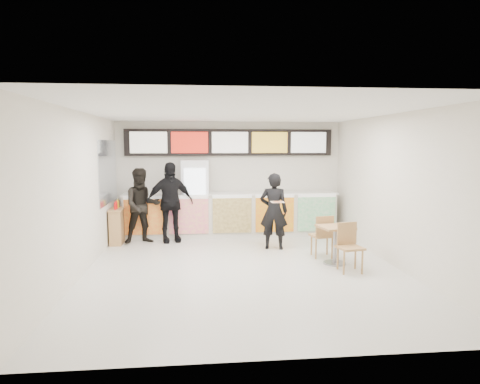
{
  "coord_description": "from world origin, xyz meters",
  "views": [
    {
      "loc": [
        -0.88,
        -7.97,
        2.4
      ],
      "look_at": [
        0.05,
        1.2,
        1.37
      ],
      "focal_mm": 32.0,
      "sensor_mm": 36.0,
      "label": 1
    }
  ],
  "objects": [
    {
      "name": "condiment_ledge",
      "position": [
        -2.82,
        2.51,
        0.44
      ],
      "size": [
        0.31,
        0.77,
        1.02
      ],
      "color": "tan",
      "rests_on": "floor"
    },
    {
      "name": "wall_left",
      "position": [
        -3.0,
        0.0,
        1.5
      ],
      "size": [
        0.0,
        7.0,
        7.0
      ],
      "primitive_type": "plane",
      "rotation": [
        1.57,
        0.0,
        1.57
      ],
      "color": "silver",
      "rests_on": "floor"
    },
    {
      "name": "customer_main",
      "position": [
        0.86,
        1.58,
        0.88
      ],
      "size": [
        0.72,
        0.56,
        1.76
      ],
      "primitive_type": "imported",
      "rotation": [
        0.0,
        0.0,
        2.9
      ],
      "color": "black",
      "rests_on": "floor"
    },
    {
      "name": "wall_right",
      "position": [
        3.0,
        0.0,
        1.5
      ],
      "size": [
        0.0,
        7.0,
        7.0
      ],
      "primitive_type": "plane",
      "rotation": [
        1.57,
        0.0,
        -1.57
      ],
      "color": "silver",
      "rests_on": "floor"
    },
    {
      "name": "ceiling",
      "position": [
        0.0,
        0.0,
        3.0
      ],
      "size": [
        7.0,
        7.0,
        0.0
      ],
      "primitive_type": "plane",
      "rotation": [
        3.14,
        0.0,
        0.0
      ],
      "color": "white",
      "rests_on": "wall_back"
    },
    {
      "name": "customer_mid",
      "position": [
        -1.55,
        2.55,
        0.99
      ],
      "size": [
        1.24,
        0.77,
        1.97
      ],
      "primitive_type": "imported",
      "rotation": [
        0.0,
        0.0,
        0.27
      ],
      "color": "black",
      "rests_on": "floor"
    },
    {
      "name": "wall_back",
      "position": [
        0.0,
        3.5,
        1.5
      ],
      "size": [
        6.0,
        0.0,
        6.0
      ],
      "primitive_type": "plane",
      "rotation": [
        1.57,
        0.0,
        0.0
      ],
      "color": "silver",
      "rests_on": "floor"
    },
    {
      "name": "floor",
      "position": [
        0.0,
        0.0,
        0.0
      ],
      "size": [
        7.0,
        7.0,
        0.0
      ],
      "primitive_type": "plane",
      "color": "beige",
      "rests_on": "ground"
    },
    {
      "name": "service_counter",
      "position": [
        0.0,
        3.09,
        0.57
      ],
      "size": [
        5.56,
        0.77,
        1.14
      ],
      "color": "silver",
      "rests_on": "floor"
    },
    {
      "name": "customer_left",
      "position": [
        -2.21,
        2.48,
        0.92
      ],
      "size": [
        1.05,
        0.92,
        1.83
      ],
      "primitive_type": "imported",
      "rotation": [
        0.0,
        0.0,
        0.29
      ],
      "color": "black",
      "rests_on": "floor"
    },
    {
      "name": "menu_board",
      "position": [
        0.0,
        3.41,
        2.45
      ],
      "size": [
        5.5,
        0.14,
        0.7
      ],
      "color": "black",
      "rests_on": "wall_back"
    },
    {
      "name": "pizza_slice",
      "position": [
        0.86,
        1.13,
        1.16
      ],
      "size": [
        0.36,
        0.36,
        0.02
      ],
      "color": "beige",
      "rests_on": "customer_main"
    },
    {
      "name": "mirror_panel",
      "position": [
        -2.99,
        2.45,
        1.75
      ],
      "size": [
        0.01,
        2.0,
        1.5
      ],
      "primitive_type": "cube",
      "color": "#B2B7BF",
      "rests_on": "wall_left"
    },
    {
      "name": "cafe_table",
      "position": [
        1.87,
        0.21,
        0.53
      ],
      "size": [
        0.72,
        1.62,
        0.92
      ],
      "rotation": [
        0.0,
        0.0,
        0.19
      ],
      "color": "tan",
      "rests_on": "floor"
    },
    {
      "name": "drinks_fridge",
      "position": [
        -0.93,
        3.11,
        1.0
      ],
      "size": [
        0.7,
        0.67,
        2.0
      ],
      "color": "white",
      "rests_on": "floor"
    }
  ]
}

